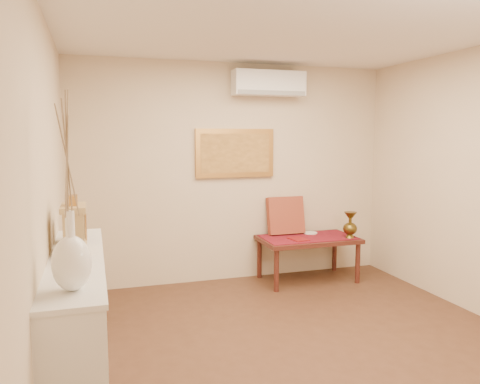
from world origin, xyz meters
name	(u,v)px	position (x,y,z in m)	size (l,w,h in m)	color
floor	(313,355)	(0.00, 0.00, 0.00)	(4.50, 4.50, 0.00)	#553421
ceiling	(320,18)	(0.00, 0.00, 2.70)	(4.50, 4.50, 0.00)	white
wall_back	(234,173)	(0.00, 2.25, 1.35)	(4.00, 0.02, 2.70)	beige
wall_left	(46,205)	(-2.00, 0.00, 1.35)	(0.02, 4.50, 2.70)	beige
white_vase	(68,190)	(-1.82, -0.73, 1.53)	(0.21, 0.21, 1.10)	white
candlestick	(74,261)	(-1.81, -0.47, 1.07)	(0.09, 0.09, 0.18)	silver
brass_urn_small	(76,247)	(-1.81, -0.09, 1.08)	(0.09, 0.09, 0.19)	brown
table_cloth	(308,237)	(0.85, 1.88, 0.55)	(1.14, 0.59, 0.01)	maroon
brass_urn_tall	(350,222)	(1.32, 1.68, 0.75)	(0.18, 0.18, 0.39)	brown
plate	(310,233)	(0.97, 2.06, 0.56)	(0.19, 0.19, 0.01)	white
menu	(298,239)	(0.67, 1.77, 0.56)	(0.18, 0.25, 0.01)	maroon
cushion	(286,215)	(0.65, 2.13, 0.80)	(0.48, 0.10, 0.48)	maroon
display_ledge	(78,325)	(-1.82, 0.00, 0.49)	(0.37, 2.02, 0.98)	silver
mantel_clock	(75,228)	(-1.83, 0.17, 1.15)	(0.17, 0.36, 0.41)	tan
wooden_chest	(76,226)	(-1.83, 0.51, 1.10)	(0.16, 0.21, 0.24)	tan
low_table	(308,242)	(0.85, 1.88, 0.48)	(1.20, 0.70, 0.55)	#4A1D16
painting	(235,153)	(0.00, 2.22, 1.60)	(1.00, 0.06, 0.60)	#B07B38
ac_unit	(269,84)	(0.40, 2.12, 2.45)	(0.90, 0.25, 0.30)	white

